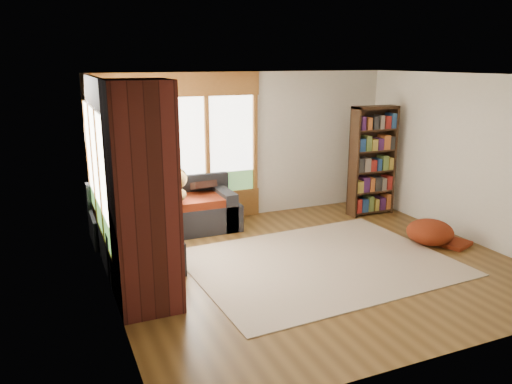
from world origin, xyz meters
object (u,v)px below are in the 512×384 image
object	(u,v)px
brick_chimney	(143,199)
bookshelf	(373,161)
area_rug	(320,262)
pouf	(430,231)
sectional_sofa	(150,225)
dog_tan	(168,193)
dog_brindle	(137,208)

from	to	relation	value
brick_chimney	bookshelf	distance (m)	4.97
area_rug	pouf	size ratio (longest dim) A/B	5.00
sectional_sofa	area_rug	world-z (taller)	sectional_sofa
pouf	dog_tan	distance (m)	4.13
pouf	bookshelf	bearing A→B (deg)	86.93
brick_chimney	dog_brindle	size ratio (longest dim) A/B	3.01
pouf	brick_chimney	bearing A→B (deg)	-175.99
dog_tan	area_rug	bearing A→B (deg)	-83.97
area_rug	sectional_sofa	bearing A→B (deg)	139.74
area_rug	dog_brindle	distance (m)	2.70
dog_brindle	dog_tan	bearing A→B (deg)	-45.60
bookshelf	dog_tan	distance (m)	3.79
brick_chimney	sectional_sofa	world-z (taller)	brick_chimney
dog_tan	dog_brindle	distance (m)	0.83
area_rug	pouf	bearing A→B (deg)	-0.24
sectional_sofa	dog_brindle	xyz separation A→B (m)	(-0.27, -0.55, 0.47)
area_rug	bookshelf	size ratio (longest dim) A/B	1.79
sectional_sofa	area_rug	distance (m)	2.69
area_rug	dog_tan	xyz separation A→B (m)	(-1.73, 1.76, 0.77)
brick_chimney	dog_brindle	xyz separation A→B (m)	(0.17, 1.49, -0.53)
dog_tan	dog_brindle	size ratio (longest dim) A/B	1.13
area_rug	pouf	world-z (taller)	pouf
bookshelf	dog_tan	xyz separation A→B (m)	(-3.78, 0.07, -0.22)
pouf	dog_tan	xyz separation A→B (m)	(-3.69, 1.77, 0.57)
area_rug	dog_tan	size ratio (longest dim) A/B	3.66
sectional_sofa	dog_tan	distance (m)	0.57
dog_brindle	pouf	bearing A→B (deg)	-106.13
brick_chimney	sectional_sofa	size ratio (longest dim) A/B	1.18
sectional_sofa	pouf	size ratio (longest dim) A/B	3.07
area_rug	dog_brindle	xyz separation A→B (m)	(-2.31, 1.17, 0.76)
brick_chimney	dog_tan	distance (m)	2.27
brick_chimney	area_rug	world-z (taller)	brick_chimney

